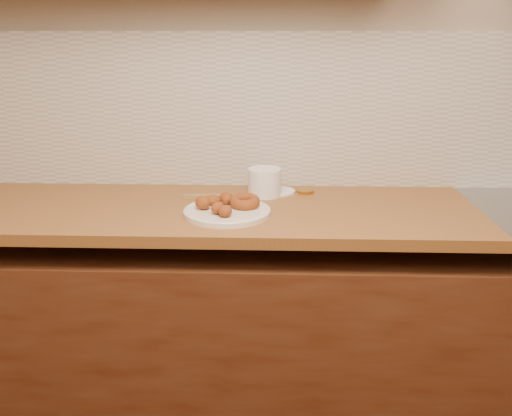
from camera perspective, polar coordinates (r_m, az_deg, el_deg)
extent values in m
cube|color=tan|center=(2.17, 8.16, 14.01)|extent=(4.00, 0.02, 2.70)
cube|color=#54321C|center=(2.16, 7.86, -13.05)|extent=(3.60, 0.60, 0.77)
cube|color=brown|center=(1.99, -10.51, -0.31)|extent=(2.30, 0.62, 0.04)
cube|color=beige|center=(2.17, 8.02, 10.03)|extent=(3.60, 0.02, 0.60)
cylinder|color=silver|center=(1.85, -3.07, -0.41)|extent=(0.30, 0.30, 0.02)
torus|color=brown|center=(1.87, -1.21, 0.68)|extent=(0.12, 0.12, 0.05)
ellipsoid|color=brown|center=(1.90, -4.61, 0.85)|extent=(0.08, 0.08, 0.03)
ellipsoid|color=brown|center=(1.85, -5.62, 0.56)|extent=(0.07, 0.07, 0.05)
ellipsoid|color=brown|center=(1.80, -4.04, 0.00)|extent=(0.06, 0.06, 0.04)
ellipsoid|color=brown|center=(1.77, -3.27, -0.31)|extent=(0.06, 0.06, 0.04)
ellipsoid|color=brown|center=(1.91, -3.14, 1.06)|extent=(0.06, 0.07, 0.04)
cylinder|color=white|center=(2.06, 0.92, 2.74)|extent=(0.14, 0.14, 0.11)
cylinder|color=white|center=(2.11, 2.31, 1.78)|extent=(0.13, 0.13, 0.01)
cylinder|color=#B78325|center=(2.11, 5.21, 1.77)|extent=(0.07, 0.07, 0.01)
cube|color=olive|center=(2.05, -5.50, 1.24)|extent=(0.16, 0.03, 0.01)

